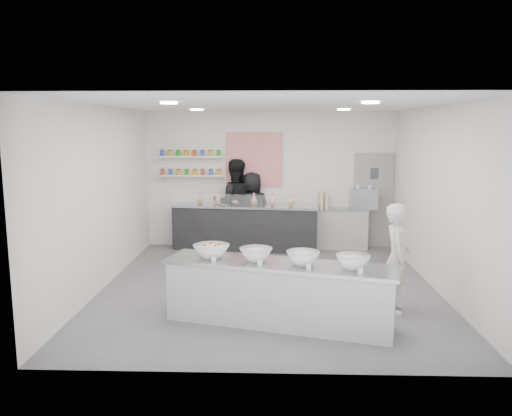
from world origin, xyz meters
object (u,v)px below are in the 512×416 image
(espresso_machine, at_px, (364,199))
(staff_left, at_px, (235,203))
(back_bar, at_px, (245,228))
(staff_right, at_px, (252,210))
(prep_counter, at_px, (279,293))
(espresso_ledge, at_px, (340,229))
(woman_prep, at_px, (397,258))

(espresso_machine, height_order, staff_left, staff_left)
(back_bar, relative_size, staff_right, 1.88)
(back_bar, bearing_deg, staff_left, 140.38)
(staff_left, bearing_deg, staff_right, 171.87)
(prep_counter, distance_m, espresso_machine, 4.81)
(prep_counter, bearing_deg, espresso_ledge, 87.35)
(espresso_ledge, height_order, staff_right, staff_right)
(prep_counter, distance_m, woman_prep, 1.82)
(staff_left, bearing_deg, woman_prep, 115.79)
(staff_left, bearing_deg, espresso_machine, 170.45)
(espresso_ledge, bearing_deg, prep_counter, -107.78)
(prep_counter, xyz_separation_m, staff_left, (-0.93, 4.44, 0.56))
(back_bar, bearing_deg, prep_counter, -73.79)
(espresso_machine, xyz_separation_m, woman_prep, (-0.20, -3.84, -0.31))
(woman_prep, bearing_deg, espresso_machine, 6.30)
(woman_prep, xyz_separation_m, staff_right, (-2.24, 3.91, 0.05))
(prep_counter, height_order, back_bar, back_bar)
(espresso_ledge, height_order, espresso_machine, espresso_machine)
(espresso_machine, distance_m, staff_left, 2.83)
(prep_counter, distance_m, back_bar, 4.25)
(staff_left, height_order, staff_right, staff_left)
(staff_right, bearing_deg, espresso_ledge, 161.64)
(prep_counter, distance_m, espresso_ledge, 4.59)
(espresso_ledge, xyz_separation_m, woman_prep, (0.30, -3.84, 0.35))
(espresso_machine, bearing_deg, staff_right, 178.36)
(espresso_machine, distance_m, woman_prep, 3.85)
(woman_prep, bearing_deg, prep_counter, 116.72)
(back_bar, bearing_deg, espresso_machine, 10.86)
(back_bar, xyz_separation_m, espresso_ledge, (2.09, 0.18, -0.05))
(staff_right, bearing_deg, prep_counter, 80.64)
(espresso_ledge, distance_m, staff_right, 1.98)
(espresso_ledge, distance_m, espresso_machine, 0.83)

